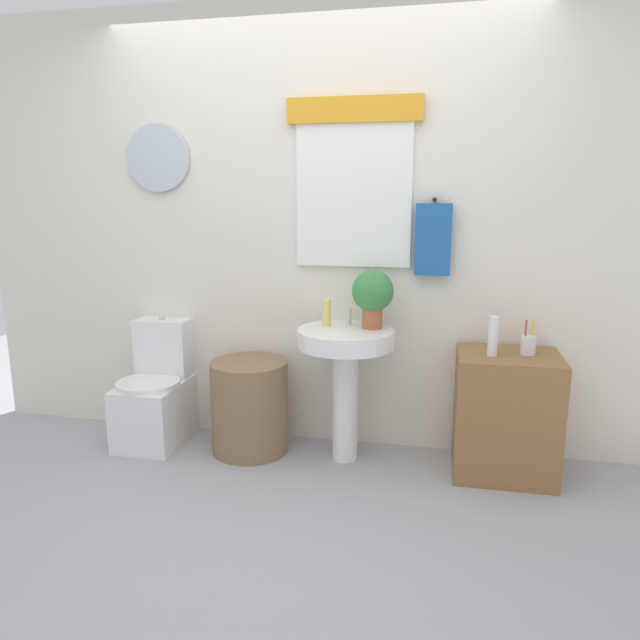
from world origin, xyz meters
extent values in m
plane|color=#A3A3A8|center=(0.00, 0.00, 0.00)|extent=(8.00, 8.00, 0.00)
cube|color=silver|center=(0.00, 1.15, 1.30)|extent=(4.40, 0.10, 2.60)
cube|color=white|center=(0.22, 1.08, 1.51)|extent=(0.66, 0.03, 0.81)
cube|color=gold|center=(0.22, 1.07, 1.98)|extent=(0.76, 0.04, 0.14)
cylinder|color=silver|center=(-0.98, 1.08, 1.73)|extent=(0.40, 0.03, 0.40)
cylinder|color=black|center=(0.68, 1.07, 1.49)|extent=(0.02, 0.06, 0.02)
cube|color=#235BA3|center=(0.68, 1.05, 1.27)|extent=(0.20, 0.05, 0.40)
cube|color=white|center=(-0.98, 0.85, 0.19)|extent=(0.36, 0.50, 0.38)
cylinder|color=white|center=(-0.98, 0.79, 0.40)|extent=(0.38, 0.38, 0.03)
cube|color=white|center=(-0.98, 1.02, 0.57)|extent=(0.34, 0.18, 0.37)
cylinder|color=silver|center=(-0.98, 1.02, 0.76)|extent=(0.04, 0.04, 0.02)
cylinder|color=#846647|center=(-0.36, 0.85, 0.28)|extent=(0.46, 0.46, 0.56)
cylinder|color=white|center=(0.22, 0.85, 0.34)|extent=(0.15, 0.15, 0.68)
cylinder|color=white|center=(0.22, 0.85, 0.73)|extent=(0.55, 0.55, 0.10)
cylinder|color=silver|center=(0.22, 0.97, 0.83)|extent=(0.03, 0.03, 0.10)
cube|color=olive|center=(1.10, 0.85, 0.34)|extent=(0.54, 0.44, 0.68)
cylinder|color=#DBD166|center=(0.10, 0.90, 0.86)|extent=(0.05, 0.05, 0.16)
cylinder|color=#AD5B38|center=(0.36, 0.91, 0.84)|extent=(0.11, 0.11, 0.12)
sphere|color=#3D8442|center=(0.36, 0.91, 0.99)|extent=(0.23, 0.23, 0.23)
cylinder|color=white|center=(1.01, 0.81, 0.79)|extent=(0.05, 0.05, 0.21)
cylinder|color=silver|center=(1.20, 0.87, 0.73)|extent=(0.08, 0.08, 0.10)
cylinder|color=yellow|center=(1.22, 0.87, 0.78)|extent=(0.01, 0.02, 0.18)
cylinder|color=red|center=(1.18, 0.87, 0.78)|extent=(0.01, 0.02, 0.18)
camera|label=1|loc=(0.71, -2.27, 1.50)|focal=32.39mm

